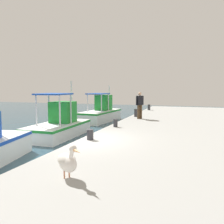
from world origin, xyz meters
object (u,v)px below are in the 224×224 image
(fishing_boat_third, at_px, (59,125))
(mooring_bollard_third, at_px, (136,113))
(mooring_bollard_nearest, at_px, (90,135))
(mooring_bollard_fourth, at_px, (149,107))
(pelican, at_px, (67,161))
(mooring_bollard_second, at_px, (115,123))
(fisherman_standing, at_px, (140,104))
(fishing_boat_fourth, at_px, (101,113))

(fishing_boat_third, distance_m, mooring_bollard_third, 5.52)
(mooring_bollard_nearest, distance_m, mooring_bollard_fourth, 13.12)
(mooring_bollard_nearest, xyz_separation_m, mooring_bollard_third, (7.79, 0.00, 0.07))
(pelican, xyz_separation_m, mooring_bollard_second, (7.02, 1.15, -0.20))
(fishing_boat_third, height_order, mooring_bollard_third, fishing_boat_third)
(fisherman_standing, relative_size, mooring_bollard_third, 3.18)
(pelican, distance_m, fisherman_standing, 10.69)
(pelican, height_order, mooring_bollard_second, pelican)
(pelican, relative_size, mooring_bollard_second, 2.21)
(mooring_bollard_nearest, height_order, mooring_bollard_third, mooring_bollard_third)
(fishing_boat_third, xyz_separation_m, mooring_bollard_second, (-0.38, -3.56, 0.35))
(fishing_boat_third, height_order, mooring_bollard_nearest, fishing_boat_third)
(fishing_boat_fourth, height_order, mooring_bollard_nearest, fishing_boat_fourth)
(fishing_boat_third, distance_m, fishing_boat_fourth, 6.64)
(pelican, xyz_separation_m, mooring_bollard_fourth, (16.94, 1.15, -0.14))
(mooring_bollard_third, bearing_deg, mooring_bollard_nearest, 180.00)
(fishing_boat_third, xyz_separation_m, mooring_bollard_third, (4.21, -3.56, 0.42))
(mooring_bollard_third, xyz_separation_m, mooring_bollard_fourth, (5.33, 0.00, -0.02))
(fisherman_standing, bearing_deg, fishing_boat_fourth, 49.95)
(mooring_bollard_third, bearing_deg, mooring_bollard_second, 180.00)
(fishing_boat_fourth, relative_size, mooring_bollard_second, 12.43)
(fisherman_standing, relative_size, mooring_bollard_nearest, 4.34)
(fishing_boat_third, bearing_deg, fisherman_standing, -51.17)
(mooring_bollard_nearest, relative_size, mooring_bollard_second, 0.99)
(mooring_bollard_nearest, height_order, mooring_bollard_second, mooring_bollard_second)
(fishing_boat_fourth, distance_m, mooring_bollard_nearest, 10.82)
(mooring_bollard_fourth, bearing_deg, fishing_boat_fourth, 129.29)
(pelican, height_order, mooring_bollard_third, pelican)
(fishing_boat_fourth, bearing_deg, fishing_boat_third, 179.88)
(mooring_bollard_nearest, xyz_separation_m, mooring_bollard_second, (3.21, 0.00, 0.00))
(fishing_boat_fourth, xyz_separation_m, mooring_bollard_fourth, (2.90, -3.54, 0.34))
(fishing_boat_third, bearing_deg, mooring_bollard_fourth, -20.45)
(mooring_bollard_second, relative_size, mooring_bollard_third, 0.74)
(fishing_boat_third, distance_m, mooring_bollard_nearest, 5.06)
(mooring_bollard_nearest, height_order, mooring_bollard_fourth, mooring_bollard_fourth)
(mooring_bollard_nearest, distance_m, mooring_bollard_second, 3.21)
(fishing_boat_third, relative_size, mooring_bollard_nearest, 11.62)
(pelican, distance_m, mooring_bollard_fourth, 16.98)
(fisherman_standing, distance_m, mooring_bollard_third, 1.27)
(fishing_boat_fourth, height_order, fisherman_standing, fishing_boat_fourth)
(mooring_bollard_fourth, bearing_deg, fishing_boat_third, 159.55)
(fishing_boat_fourth, relative_size, mooring_bollard_fourth, 9.88)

